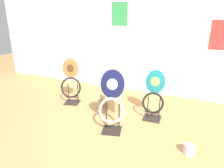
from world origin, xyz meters
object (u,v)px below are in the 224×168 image
(toilet_seat_display_teal_sax, at_px, (154,97))
(toilet_seat_display_navy_moon, at_px, (112,103))
(toilet_seat_display_woodgrain, at_px, (71,82))
(storage_box, at_px, (112,102))
(paint_can, at_px, (190,149))

(toilet_seat_display_teal_sax, height_order, toilet_seat_display_navy_moon, toilet_seat_display_navy_moon)
(toilet_seat_display_woodgrain, xyz_separation_m, storage_box, (0.81, 0.14, -0.31))
(toilet_seat_display_navy_moon, relative_size, paint_can, 6.42)
(toilet_seat_display_navy_moon, xyz_separation_m, paint_can, (1.10, -0.10, -0.37))
(toilet_seat_display_teal_sax, bearing_deg, storage_box, 172.26)
(toilet_seat_display_woodgrain, xyz_separation_m, paint_can, (2.24, -0.70, -0.35))
(paint_can, relative_size, storage_box, 0.27)
(toilet_seat_display_navy_moon, distance_m, toilet_seat_display_woodgrain, 1.29)
(paint_can, bearing_deg, toilet_seat_display_navy_moon, 174.67)
(toilet_seat_display_navy_moon, xyz_separation_m, storage_box, (-0.32, 0.74, -0.33))
(paint_can, distance_m, storage_box, 1.66)
(storage_box, bearing_deg, toilet_seat_display_navy_moon, -66.34)
(toilet_seat_display_navy_moon, height_order, paint_can, toilet_seat_display_navy_moon)
(toilet_seat_display_woodgrain, relative_size, paint_can, 6.16)
(toilet_seat_display_teal_sax, relative_size, paint_can, 5.65)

